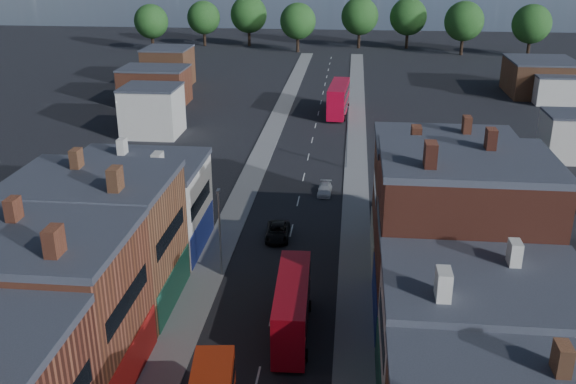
% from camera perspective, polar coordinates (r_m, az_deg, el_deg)
% --- Properties ---
extents(pavement_west, '(3.00, 200.00, 0.12)m').
position_cam_1_polar(pavement_west, '(75.22, -3.89, -0.01)').
color(pavement_west, gray).
rests_on(pavement_west, ground).
extents(pavement_east, '(3.00, 200.00, 0.12)m').
position_cam_1_polar(pavement_east, '(74.24, 6.05, -0.38)').
color(pavement_east, gray).
rests_on(pavement_east, ground).
extents(lamp_post_2, '(0.25, 0.70, 8.12)m').
position_cam_1_polar(lamp_post_2, '(55.10, -6.09, -3.12)').
color(lamp_post_2, slate).
rests_on(lamp_post_2, ground).
extents(lamp_post_3, '(0.25, 0.70, 8.12)m').
position_cam_1_polar(lamp_post_3, '(82.21, 5.29, 5.24)').
color(lamp_post_3, slate).
rests_on(lamp_post_3, ground).
extents(bus_1, '(2.84, 10.27, 4.40)m').
position_cam_1_polar(bus_1, '(47.97, 0.38, -10.13)').
color(bus_1, red).
rests_on(bus_1, ground).
extents(bus_2, '(3.66, 12.39, 5.29)m').
position_cam_1_polar(bus_2, '(109.10, 4.51, 8.30)').
color(bus_2, '#B30722').
rests_on(bus_2, ground).
extents(car_2, '(2.48, 5.00, 1.36)m').
position_cam_1_polar(car_2, '(63.47, -0.93, -3.56)').
color(car_2, black).
rests_on(car_2, ground).
extents(car_3, '(1.68, 3.90, 1.12)m').
position_cam_1_polar(car_3, '(74.65, 3.29, 0.24)').
color(car_3, white).
rests_on(car_3, ground).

